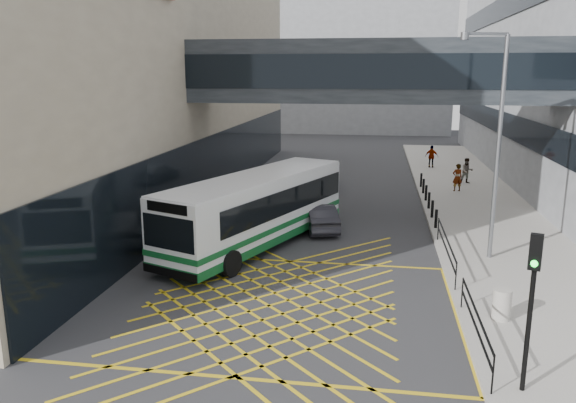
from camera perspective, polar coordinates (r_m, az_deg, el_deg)
The scene contains 18 objects.
ground at distance 18.70m, azimuth -1.96°, elevation -10.55°, with size 120.00×120.00×0.00m, color #333335.
building_whsmith at distance 39.12m, azimuth -24.58°, elevation 12.64°, with size 24.17×42.00×16.00m.
building_far at distance 77.02m, azimuth 5.23°, elevation 14.10°, with size 28.00×16.00×18.00m, color gray.
skybridge at distance 28.82m, azimuth 8.64°, elevation 12.93°, with size 20.00×4.10×3.00m.
pavement at distance 33.16m, azimuth 18.67°, elevation -0.57°, with size 6.00×54.00×0.16m, color #AAA59C.
box_junction at distance 18.70m, azimuth -1.96°, elevation -10.54°, with size 12.00×9.00×0.01m.
bus at distance 24.48m, azimuth -3.04°, elevation -0.68°, with size 6.53×11.36×3.15m.
car_white at distance 25.01m, azimuth -8.40°, elevation -2.79°, with size 1.85×4.52×1.44m, color silver.
car_dark at distance 27.14m, azimuth 3.18°, elevation -1.58°, with size 1.61×4.12×1.29m, color #232228.
car_silver at distance 37.64m, azimuth 3.86°, elevation 2.53°, with size 1.75×4.15×1.29m, color gray.
traffic_light at distance 13.86m, azimuth 23.54°, elevation -8.32°, with size 0.31×0.46×3.88m.
street_lamp at distance 23.13m, azimuth 20.27°, elevation 6.43°, with size 1.93×0.92×8.74m.
litter_bin at distance 18.37m, azimuth 20.89°, elevation -9.74°, with size 0.55×0.55×0.95m, color #ADA89E.
kerb_railings at distance 19.93m, azimuth 16.82°, elevation -6.88°, with size 0.05×12.54×1.00m.
bollards at distance 32.68m, azimuth 13.99°, elevation 0.50°, with size 0.14×10.14×0.90m.
pedestrian_a at distance 36.76m, azimuth 16.82°, elevation 2.35°, with size 0.69×0.49×1.73m, color gray.
pedestrian_b at distance 39.56m, azimuth 17.72°, elevation 2.98°, with size 0.82×0.48×1.68m, color gray.
pedestrian_c at distance 45.43m, azimuth 14.39°, elevation 4.45°, with size 1.02×0.49×1.73m, color gray.
Camera 1 is at (3.31, -16.82, 7.47)m, focal length 35.00 mm.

